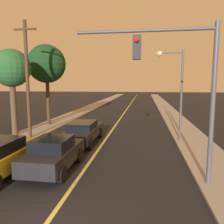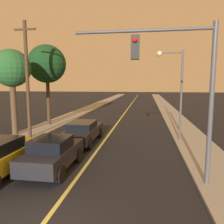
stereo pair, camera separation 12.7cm
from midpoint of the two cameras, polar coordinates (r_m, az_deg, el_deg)
road_surface at (r=40.80m, az=4.54°, el=1.80°), size 9.73×80.00×0.01m
sidewalk_left at (r=41.66m, az=-3.88°, el=2.00°), size 2.50×80.00×0.12m
sidewalk_right at (r=40.84m, az=13.14°, el=1.71°), size 2.50×80.00×0.12m
car_near_lane_front at (r=10.58m, az=-15.30°, el=-10.42°), size 1.89×3.89×1.58m
car_near_lane_second at (r=15.02m, az=-7.78°, el=-5.02°), size 1.93×5.00×1.47m
traffic_signal_mast at (r=8.72m, az=16.86°, el=9.07°), size 5.31×0.42×6.12m
streetlamp_right at (r=15.59m, az=15.92°, el=7.55°), size 1.79×0.36×6.10m
utility_pole_left at (r=16.65m, az=-21.46°, el=8.20°), size 1.60×0.24×8.19m
tree_left_near at (r=18.06m, az=-24.98°, el=10.05°), size 2.78×2.78×6.42m
tree_left_far at (r=21.64m, az=-16.87°, el=11.83°), size 3.53×3.53×7.46m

